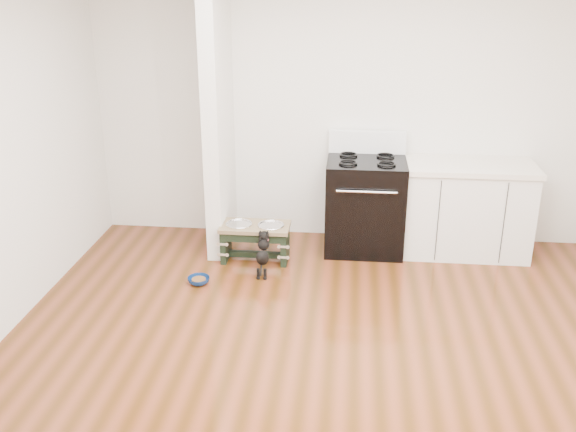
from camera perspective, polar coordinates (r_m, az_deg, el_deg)
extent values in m
plane|color=#46260C|center=(4.65, 3.66, -13.58)|extent=(5.00, 5.00, 0.00)
plane|color=silver|center=(6.45, 4.93, 9.54)|extent=(5.00, 0.00, 5.00)
cube|color=silver|center=(6.19, -6.23, 9.00)|extent=(0.15, 0.80, 2.70)
cube|color=black|center=(6.37, 6.85, 0.95)|extent=(0.76, 0.65, 0.92)
cube|color=black|center=(6.10, 6.85, -0.58)|extent=(0.58, 0.02, 0.50)
cylinder|color=silver|center=(5.95, 6.99, 2.14)|extent=(0.56, 0.02, 0.02)
cube|color=white|center=(6.46, 7.06, 6.55)|extent=(0.76, 0.08, 0.22)
torus|color=black|center=(6.08, 5.36, 4.73)|extent=(0.18, 0.18, 0.02)
torus|color=black|center=(6.09, 8.76, 4.60)|extent=(0.18, 0.18, 0.02)
torus|color=black|center=(6.35, 5.40, 5.45)|extent=(0.18, 0.18, 0.02)
torus|color=black|center=(6.36, 8.66, 5.32)|extent=(0.18, 0.18, 0.02)
cube|color=silver|center=(6.50, 15.51, 0.44)|extent=(1.20, 0.60, 0.86)
cube|color=beige|center=(6.35, 15.91, 4.28)|extent=(1.24, 0.64, 0.05)
cube|color=black|center=(6.40, 15.53, -3.56)|extent=(1.20, 0.06, 0.10)
cube|color=black|center=(6.24, -5.55, -2.38)|extent=(0.05, 0.32, 0.33)
cube|color=black|center=(6.15, -0.25, -2.62)|extent=(0.05, 0.32, 0.33)
cube|color=black|center=(6.01, -3.15, -1.99)|extent=(0.52, 0.03, 0.08)
cube|color=black|center=(6.23, -2.90, -3.41)|extent=(0.52, 0.05, 0.05)
cube|color=brown|center=(6.12, -2.95, -0.96)|extent=(0.66, 0.35, 0.04)
cylinder|color=silver|center=(6.14, -4.37, -0.88)|extent=(0.23, 0.23, 0.04)
cylinder|color=silver|center=(6.09, -1.52, -1.00)|extent=(0.23, 0.23, 0.04)
torus|color=silver|center=(6.13, -4.37, -0.69)|extent=(0.26, 0.26, 0.02)
torus|color=silver|center=(6.09, -1.52, -0.81)|extent=(0.26, 0.26, 0.02)
cylinder|color=black|center=(5.86, -2.66, -5.15)|extent=(0.03, 0.03, 0.10)
cylinder|color=black|center=(5.85, -2.05, -5.18)|extent=(0.03, 0.03, 0.10)
sphere|color=black|center=(5.87, -2.67, -5.52)|extent=(0.04, 0.04, 0.04)
sphere|color=black|center=(5.86, -2.06, -5.56)|extent=(0.04, 0.04, 0.04)
ellipsoid|color=black|center=(5.85, -2.29, -3.74)|extent=(0.12, 0.27, 0.24)
sphere|color=black|center=(5.89, -2.18, -2.55)|extent=(0.11, 0.11, 0.11)
sphere|color=black|center=(5.89, -2.15, -1.79)|extent=(0.09, 0.09, 0.09)
sphere|color=black|center=(5.95, -2.36, -1.54)|extent=(0.03, 0.03, 0.03)
sphere|color=black|center=(5.95, -1.77, -1.56)|extent=(0.03, 0.03, 0.03)
cylinder|color=black|center=(5.79, -2.42, -4.86)|extent=(0.02, 0.08, 0.09)
torus|color=#C83B49|center=(5.89, -2.17, -2.16)|extent=(0.09, 0.06, 0.08)
imported|color=navy|center=(5.83, -7.94, -5.70)|extent=(0.26, 0.26, 0.06)
cylinder|color=#523317|center=(5.83, -7.94, -5.66)|extent=(0.12, 0.12, 0.03)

